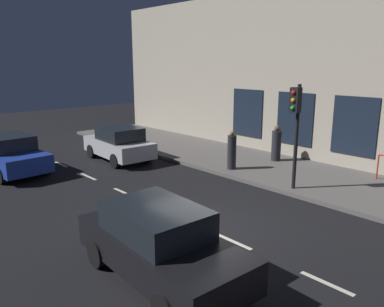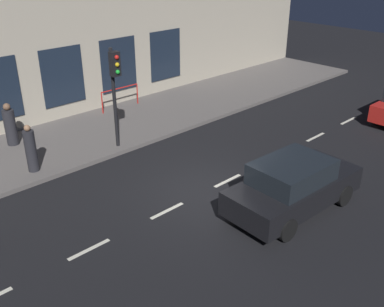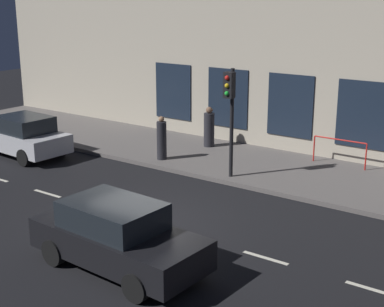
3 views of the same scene
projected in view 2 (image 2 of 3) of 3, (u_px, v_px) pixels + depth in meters
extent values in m
plane|color=black|center=(206.00, 191.00, 13.83)|extent=(60.00, 60.00, 0.00)
cube|color=#5B5654|center=(96.00, 133.00, 17.89)|extent=(4.50, 32.00, 0.15)
cube|color=#B2A893|center=(53.00, 27.00, 17.89)|extent=(0.60, 32.00, 7.88)
cube|color=#192333|center=(166.00, 55.00, 22.03)|extent=(0.04, 1.89, 2.41)
cube|color=#192333|center=(119.00, 65.00, 20.28)|extent=(0.04, 1.89, 2.41)
cube|color=#192333|center=(63.00, 76.00, 18.53)|extent=(0.04, 1.89, 2.41)
cube|color=beige|center=(376.00, 107.00, 20.92)|extent=(0.12, 1.20, 0.01)
cube|color=beige|center=(348.00, 121.00, 19.30)|extent=(0.12, 1.20, 0.01)
cube|color=beige|center=(315.00, 137.00, 17.68)|extent=(0.12, 1.20, 0.01)
cube|color=beige|center=(276.00, 157.00, 16.07)|extent=(0.12, 1.20, 0.01)
cube|color=beige|center=(228.00, 181.00, 14.45)|extent=(0.12, 1.20, 0.01)
cube|color=beige|center=(167.00, 211.00, 12.84)|extent=(0.12, 1.20, 0.01)
cube|color=beige|center=(89.00, 249.00, 11.22)|extent=(0.12, 1.20, 0.01)
cylinder|color=black|center=(114.00, 99.00, 15.81)|extent=(0.13, 0.13, 3.64)
cube|color=black|center=(115.00, 64.00, 15.12)|extent=(0.26, 0.32, 0.84)
sphere|color=red|center=(117.00, 57.00, 14.92)|extent=(0.15, 0.15, 0.15)
sphere|color=gold|center=(117.00, 65.00, 15.03)|extent=(0.15, 0.15, 0.15)
sphere|color=green|center=(118.00, 72.00, 15.14)|extent=(0.15, 0.15, 0.15)
cube|color=black|center=(294.00, 190.00, 12.67)|extent=(1.99, 4.33, 0.70)
cube|color=black|center=(292.00, 172.00, 12.29)|extent=(1.67, 2.28, 0.60)
cylinder|color=black|center=(297.00, 175.00, 14.15)|extent=(0.25, 0.65, 0.64)
cylinder|color=black|center=(343.00, 195.00, 13.01)|extent=(0.25, 0.65, 0.64)
cylinder|color=black|center=(240.00, 203.00, 12.60)|extent=(0.25, 0.65, 0.64)
cylinder|color=black|center=(287.00, 229.00, 11.46)|extent=(0.25, 0.65, 0.64)
cylinder|color=black|center=(377.00, 116.00, 18.89)|extent=(0.22, 0.64, 0.64)
cylinder|color=#232328|center=(31.00, 151.00, 14.49)|extent=(0.47, 0.47, 1.42)
sphere|color=#936B4C|center=(27.00, 128.00, 14.14)|extent=(0.21, 0.21, 0.21)
cube|color=#936B4C|center=(25.00, 128.00, 14.18)|extent=(0.06, 0.07, 0.06)
cylinder|color=#232328|center=(11.00, 127.00, 16.42)|extent=(0.58, 0.58, 1.36)
sphere|color=brown|center=(7.00, 107.00, 16.07)|extent=(0.26, 0.26, 0.26)
cube|color=brown|center=(9.00, 106.00, 16.18)|extent=(0.09, 0.08, 0.07)
cylinder|color=red|center=(137.00, 94.00, 20.71)|extent=(0.05, 0.05, 0.95)
cylinder|color=red|center=(102.00, 103.00, 19.51)|extent=(0.05, 0.05, 0.95)
cylinder|color=red|center=(120.00, 88.00, 19.90)|extent=(0.05, 1.93, 0.05)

